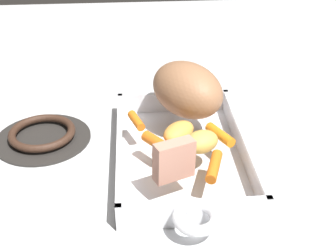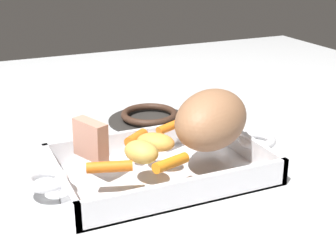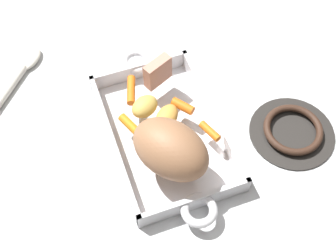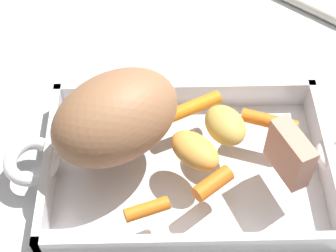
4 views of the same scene
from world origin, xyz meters
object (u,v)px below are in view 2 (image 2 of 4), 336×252
Objects in this scene: roasting_dish at (161,168)px; roast_slice_outer at (91,139)px; baby_carrot_northeast at (171,163)px; baby_carrot_long at (169,127)px; stove_burner_rear at (149,117)px; baby_carrot_center_right at (136,138)px; pork_roast at (211,120)px; baby_carrot_center_left at (110,167)px; potato_golden_large at (156,142)px; potato_whole at (141,152)px.

roast_slice_outer is (-0.11, 0.02, 0.06)m from roasting_dish.
baby_carrot_northeast is 0.15m from baby_carrot_long.
baby_carrot_northeast is at bearing -106.40° from stove_burner_rear.
roasting_dish is 9.32× the size of baby_carrot_center_right.
roasting_dish is 2.90× the size of pork_roast.
potato_golden_large is (0.09, 0.04, 0.01)m from baby_carrot_center_left.
potato_whole reaches higher than roasting_dish.
baby_carrot_center_left is 1.38× the size of baby_carrot_long.
roast_slice_outer is 0.11m from potato_golden_large.
baby_carrot_northeast is 0.07m from potato_golden_large.
pork_roast is 2.61× the size of potato_whole.
baby_carrot_center_left is 1.06× the size of potato_golden_large.
baby_carrot_long is at bearing 52.08° from potato_golden_large.
potato_whole is (-0.02, -0.07, 0.01)m from baby_carrot_center_right.
roasting_dish reaches higher than stove_burner_rear.
baby_carrot_center_right is at bearing 96.96° from baby_carrot_northeast.
baby_carrot_northeast is (0.01, -0.11, -0.00)m from baby_carrot_center_right.
baby_carrot_long is (0.05, 0.08, 0.04)m from roasting_dish.
baby_carrot_northeast reaches higher than stove_burner_rear.
roast_slice_outer is 1.24× the size of baby_carrot_long.
pork_roast is 0.13m from baby_carrot_center_right.
potato_whole is at bearing -37.49° from roast_slice_outer.
pork_roast reaches higher than baby_carrot_center_left.
pork_roast is 0.19m from baby_carrot_center_left.
pork_roast is at bearing 26.26° from baby_carrot_northeast.
pork_roast is 0.11m from baby_carrot_northeast.
potato_whole reaches higher than stove_burner_rear.
roast_slice_outer reaches higher than roasting_dish.
baby_carrot_long is 0.28× the size of stove_burner_rear.
stove_burner_rear is (0.18, 0.29, -0.04)m from baby_carrot_center_left.
roast_slice_outer is 0.08m from potato_whole.
potato_golden_large is at bearing 25.81° from baby_carrot_center_left.
potato_golden_large reaches higher than stove_burner_rear.
pork_roast is at bearing -15.17° from potato_golden_large.
baby_carrot_center_right is (-0.11, 0.06, -0.04)m from pork_roast.
roasting_dish is at bearing -49.20° from potato_golden_large.
roasting_dish is 7.56× the size of potato_whole.
roasting_dish is at bearing -63.42° from baby_carrot_center_right.
potato_whole is at bearing -148.95° from roasting_dish.
baby_carrot_long is at bearing 57.60° from roasting_dish.
potato_golden_large is (0.00, 0.07, 0.01)m from baby_carrot_northeast.
potato_whole is at bearing -131.84° from baby_carrot_long.
roasting_dish is 0.05m from potato_golden_large.
baby_carrot_northeast is 0.33m from stove_burner_rear.
baby_carrot_long is (0.15, 0.11, -0.00)m from baby_carrot_center_left.
baby_carrot_northeast is at bearing -93.74° from potato_golden_large.
roasting_dish is at bearing 80.63° from baby_carrot_northeast.
pork_roast is 0.28m from stove_burner_rear.
potato_golden_large is at bearing 86.26° from baby_carrot_northeast.
roast_slice_outer is at bearing 99.21° from baby_carrot_center_left.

